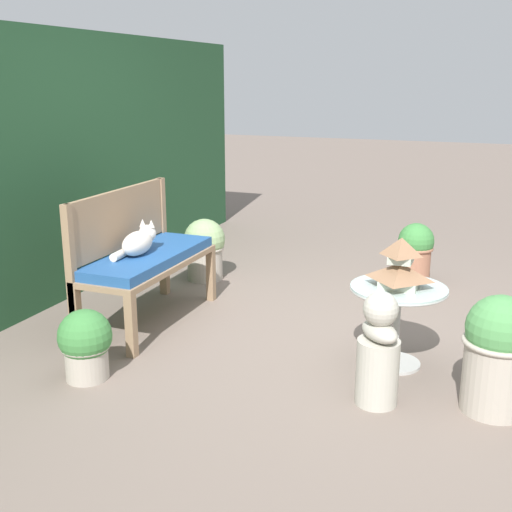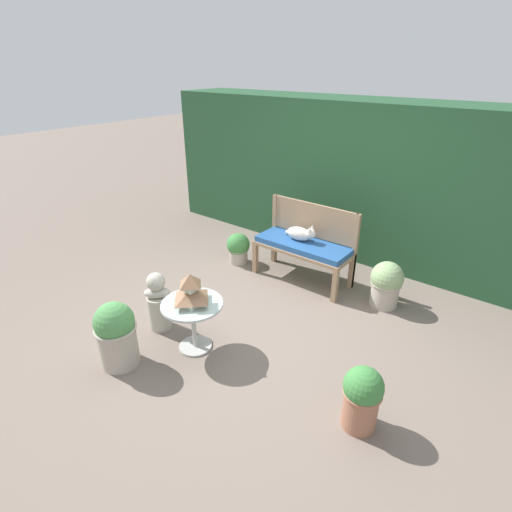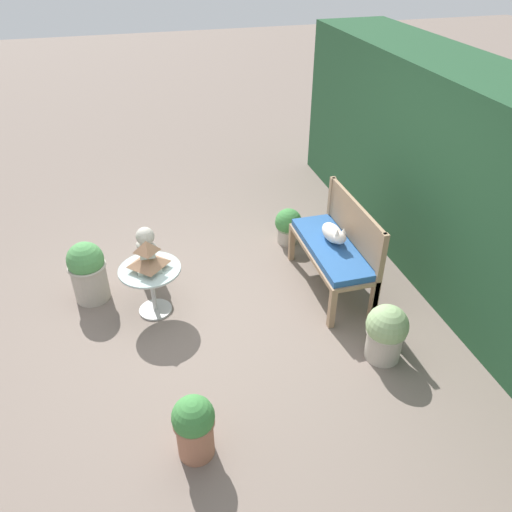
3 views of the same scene
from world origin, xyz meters
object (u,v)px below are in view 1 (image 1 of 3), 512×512
at_px(potted_plant_bench_right, 85,344).
at_px(pagoda_birdhouse, 400,266).
at_px(patio_table, 398,304).
at_px(potted_plant_table_far, 498,352).
at_px(potted_plant_path_edge, 205,248).
at_px(garden_bench, 149,263).
at_px(potted_plant_table_near, 415,252).
at_px(cat, 138,242).
at_px(garden_bust, 378,353).

bearing_deg(potted_plant_bench_right, pagoda_birdhouse, -62.53).
xyz_separation_m(patio_table, potted_plant_table_far, (-0.38, -0.60, -0.07)).
bearing_deg(potted_plant_path_edge, patio_table, -121.59).
distance_m(garden_bench, potted_plant_path_edge, 1.10).
bearing_deg(garden_bench, patio_table, -92.71).
relative_size(potted_plant_table_far, potted_plant_table_near, 1.19).
height_order(cat, garden_bust, cat).
xyz_separation_m(cat, garden_bust, (-0.56, -1.85, -0.32)).
bearing_deg(garden_bust, potted_plant_table_far, -117.75).
bearing_deg(cat, garden_bust, -111.02).
bearing_deg(cat, potted_plant_path_edge, -1.96).
relative_size(patio_table, potted_plant_table_near, 1.08).
bearing_deg(patio_table, garden_bench, 87.29).
xyz_separation_m(pagoda_birdhouse, garden_bust, (-0.54, 0.01, -0.35)).
bearing_deg(garden_bench, potted_plant_path_edge, 4.32).
distance_m(patio_table, potted_plant_bench_right, 1.91).
bearing_deg(potted_plant_bench_right, cat, 10.65).
bearing_deg(potted_plant_table_near, potted_plant_table_far, -160.60).
bearing_deg(garden_bust, pagoda_birdhouse, -43.03).
height_order(potted_plant_table_near, potted_plant_path_edge, same).
bearing_deg(pagoda_birdhouse, cat, 89.21).
xyz_separation_m(potted_plant_bench_right, potted_plant_path_edge, (2.05, 0.21, 0.06)).
bearing_deg(pagoda_birdhouse, garden_bench, 87.29).
bearing_deg(potted_plant_table_near, potted_plant_path_edge, 106.51).
height_order(potted_plant_table_far, potted_plant_table_near, potted_plant_table_far).
xyz_separation_m(garden_bench, patio_table, (-0.09, -1.82, -0.05)).
bearing_deg(potted_plant_path_edge, garden_bench, -175.68).
distance_m(patio_table, garden_bust, 0.55).
height_order(garden_bench, potted_plant_bench_right, garden_bench).
distance_m(potted_plant_table_near, potted_plant_path_edge, 1.85).
distance_m(garden_bench, patio_table, 1.83).
relative_size(cat, potted_plant_bench_right, 1.04).
xyz_separation_m(garden_bench, cat, (-0.06, 0.04, 0.17)).
relative_size(pagoda_birdhouse, garden_bust, 0.48).
distance_m(potted_plant_table_far, potted_plant_table_near, 2.20).
bearing_deg(potted_plant_bench_right, garden_bust, -78.50).
bearing_deg(patio_table, potted_plant_bench_right, 117.47).
height_order(garden_bust, potted_plant_path_edge, garden_bust).
distance_m(patio_table, potted_plant_table_near, 1.71).
bearing_deg(patio_table, potted_plant_table_near, 4.43).
bearing_deg(pagoda_birdhouse, potted_plant_bench_right, 117.47).
xyz_separation_m(garden_bench, potted_plant_table_far, (-0.47, -2.42, -0.11)).
bearing_deg(garden_bench, pagoda_birdhouse, -92.71).
xyz_separation_m(potted_plant_bench_right, potted_plant_table_far, (0.50, -2.29, 0.12)).
xyz_separation_m(patio_table, potted_plant_path_edge, (1.17, 1.90, -0.12)).
relative_size(pagoda_birdhouse, potted_plant_path_edge, 0.56).
distance_m(potted_plant_bench_right, potted_plant_path_edge, 2.06).
bearing_deg(garden_bench, potted_plant_table_far, -100.89).
bearing_deg(potted_plant_table_far, cat, 80.64).
bearing_deg(garden_bench, potted_plant_table_near, -46.40).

